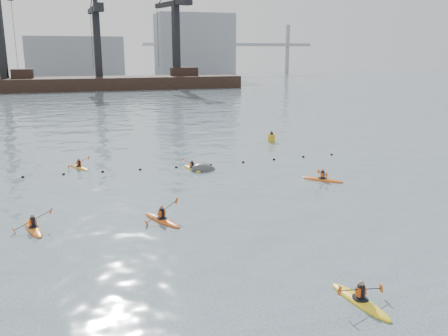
{
  "coord_description": "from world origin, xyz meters",
  "views": [
    {
      "loc": [
        -6.88,
        -15.72,
        9.53
      ],
      "look_at": [
        1.36,
        10.17,
        2.8
      ],
      "focal_mm": 38.0,
      "sensor_mm": 36.0,
      "label": 1
    }
  ],
  "objects_px": {
    "kayaker_0": "(162,219)",
    "kayaker_2": "(33,228)",
    "kayaker_3": "(192,168)",
    "mooring_buoy": "(204,170)",
    "kayaker_1": "(360,300)",
    "kayaker_5": "(79,167)",
    "nav_buoy": "(271,138)",
    "kayaker_4": "(322,179)"
  },
  "relations": [
    {
      "from": "kayaker_0",
      "to": "kayaker_2",
      "type": "relative_size",
      "value": 1.03
    },
    {
      "from": "kayaker_3",
      "to": "mooring_buoy",
      "type": "bearing_deg",
      "value": -44.85
    },
    {
      "from": "kayaker_1",
      "to": "kayaker_2",
      "type": "bearing_deg",
      "value": 127.7
    },
    {
      "from": "kayaker_5",
      "to": "nav_buoy",
      "type": "bearing_deg",
      "value": -9.89
    },
    {
      "from": "kayaker_0",
      "to": "kayaker_3",
      "type": "distance_m",
      "value": 12.33
    },
    {
      "from": "nav_buoy",
      "to": "kayaker_5",
      "type": "bearing_deg",
      "value": -163.3
    },
    {
      "from": "kayaker_4",
      "to": "kayaker_5",
      "type": "relative_size",
      "value": 0.96
    },
    {
      "from": "kayaker_1",
      "to": "mooring_buoy",
      "type": "xyz_separation_m",
      "value": [
        -0.21,
        22.29,
        -0.1
      ]
    },
    {
      "from": "kayaker_2",
      "to": "kayaker_4",
      "type": "height_order",
      "value": "kayaker_4"
    },
    {
      "from": "kayaker_2",
      "to": "kayaker_3",
      "type": "distance_m",
      "value": 15.73
    },
    {
      "from": "kayaker_4",
      "to": "mooring_buoy",
      "type": "relative_size",
      "value": 1.26
    },
    {
      "from": "kayaker_3",
      "to": "kayaker_4",
      "type": "relative_size",
      "value": 1.04
    },
    {
      "from": "kayaker_2",
      "to": "mooring_buoy",
      "type": "bearing_deg",
      "value": 23.03
    },
    {
      "from": "mooring_buoy",
      "to": "kayaker_2",
      "type": "bearing_deg",
      "value": -140.93
    },
    {
      "from": "kayaker_4",
      "to": "mooring_buoy",
      "type": "distance_m",
      "value": 9.67
    },
    {
      "from": "kayaker_0",
      "to": "kayaker_4",
      "type": "xyz_separation_m",
      "value": [
        13.18,
        5.06,
        -0.0
      ]
    },
    {
      "from": "mooring_buoy",
      "to": "nav_buoy",
      "type": "bearing_deg",
      "value": 43.78
    },
    {
      "from": "kayaker_2",
      "to": "kayaker_3",
      "type": "xyz_separation_m",
      "value": [
        11.59,
        10.63,
        -0.01
      ]
    },
    {
      "from": "kayaker_3",
      "to": "kayaker_4",
      "type": "xyz_separation_m",
      "value": [
        8.56,
        -6.38,
        0.01
      ]
    },
    {
      "from": "kayaker_1",
      "to": "nav_buoy",
      "type": "bearing_deg",
      "value": 64.25
    },
    {
      "from": "kayaker_3",
      "to": "kayaker_4",
      "type": "height_order",
      "value": "kayaker_4"
    },
    {
      "from": "kayaker_4",
      "to": "nav_buoy",
      "type": "height_order",
      "value": "nav_buoy"
    },
    {
      "from": "kayaker_3",
      "to": "kayaker_5",
      "type": "height_order",
      "value": "kayaker_3"
    },
    {
      "from": "kayaker_0",
      "to": "kayaker_2",
      "type": "height_order",
      "value": "kayaker_0"
    },
    {
      "from": "kayaker_2",
      "to": "kayaker_4",
      "type": "relative_size",
      "value": 1.15
    },
    {
      "from": "kayaker_4",
      "to": "mooring_buoy",
      "type": "height_order",
      "value": "kayaker_4"
    },
    {
      "from": "kayaker_2",
      "to": "nav_buoy",
      "type": "height_order",
      "value": "nav_buoy"
    },
    {
      "from": "kayaker_0",
      "to": "kayaker_1",
      "type": "relative_size",
      "value": 0.98
    },
    {
      "from": "kayaker_0",
      "to": "kayaker_4",
      "type": "bearing_deg",
      "value": -3.6
    },
    {
      "from": "kayaker_1",
      "to": "kayaker_5",
      "type": "distance_m",
      "value": 27.94
    },
    {
      "from": "kayaker_0",
      "to": "mooring_buoy",
      "type": "relative_size",
      "value": 1.5
    },
    {
      "from": "kayaker_3",
      "to": "mooring_buoy",
      "type": "relative_size",
      "value": 1.31
    },
    {
      "from": "kayaker_0",
      "to": "kayaker_1",
      "type": "distance_m",
      "value": 12.73
    },
    {
      "from": "kayaker_1",
      "to": "kayaker_5",
      "type": "xyz_separation_m",
      "value": [
        -9.99,
        26.1,
        -0.01
      ]
    },
    {
      "from": "kayaker_1",
      "to": "kayaker_4",
      "type": "distance_m",
      "value": 18.07
    },
    {
      "from": "nav_buoy",
      "to": "mooring_buoy",
      "type": "bearing_deg",
      "value": -136.22
    },
    {
      "from": "kayaker_5",
      "to": "kayaker_3",
      "type": "bearing_deg",
      "value": -46.78
    },
    {
      "from": "kayaker_0",
      "to": "kayaker_5",
      "type": "distance_m",
      "value": 15.33
    },
    {
      "from": "kayaker_3",
      "to": "mooring_buoy",
      "type": "xyz_separation_m",
      "value": [
        0.86,
        -0.53,
        -0.09
      ]
    },
    {
      "from": "kayaker_1",
      "to": "kayaker_3",
      "type": "bearing_deg",
      "value": 84.28
    },
    {
      "from": "kayaker_0",
      "to": "mooring_buoy",
      "type": "bearing_deg",
      "value": 38.76
    },
    {
      "from": "kayaker_0",
      "to": "kayaker_1",
      "type": "xyz_separation_m",
      "value": [
        5.69,
        -11.39,
        -0.0
      ]
    }
  ]
}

